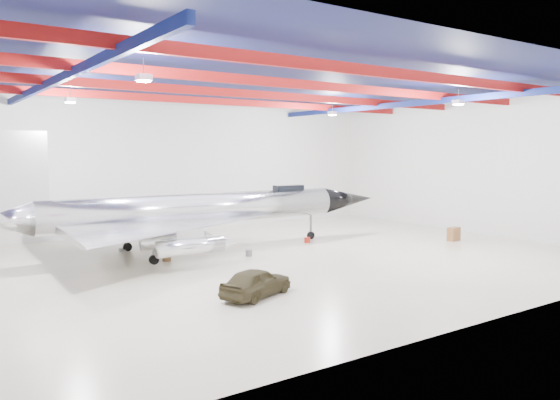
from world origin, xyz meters
TOP-DOWN VIEW (x-y plane):
  - floor at (0.00, 0.00)m, footprint 40.00×40.00m
  - wall_back at (0.00, 15.00)m, footprint 40.00×0.00m
  - wall_right at (20.00, 0.00)m, footprint 0.00×30.00m
  - ceiling at (0.00, 0.00)m, footprint 40.00×40.00m
  - ceiling_structure at (0.00, 0.00)m, footprint 39.50×29.50m
  - jet_aircraft at (-2.21, 5.20)m, footprint 28.74×16.88m
  - jeep at (-5.11, -6.74)m, footprint 4.30×2.96m
  - desk at (15.44, -1.73)m, footprint 1.17×0.71m
  - crate_ply at (-5.30, 3.30)m, footprint 0.62×0.56m
  - engine_drum at (-0.34, 1.80)m, footprint 0.47×0.47m
  - parts_bin at (0.30, 8.66)m, footprint 0.60×0.52m
  - crate_small at (-6.54, 8.01)m, footprint 0.36×0.31m
  - tool_chest at (5.85, 3.78)m, footprint 0.51×0.51m
  - oil_barrel at (-1.16, 6.60)m, footprint 0.71×0.65m
  - spares_box at (0.83, 7.44)m, footprint 0.45×0.45m

SIDE VIEW (x-z plane):
  - floor at x=0.00m, z-range 0.00..0.00m
  - crate_small at x=-6.54m, z-range 0.00..0.23m
  - spares_box at x=0.83m, z-range 0.00..0.31m
  - crate_ply at x=-5.30m, z-range 0.00..0.35m
  - parts_bin at x=0.30m, z-range 0.00..0.36m
  - engine_drum at x=-0.34m, z-range 0.00..0.38m
  - tool_chest at x=5.85m, z-range 0.00..0.40m
  - oil_barrel at x=-1.16m, z-range 0.00..0.41m
  - desk at x=15.44m, z-range 0.00..1.01m
  - jeep at x=-5.11m, z-range 0.00..1.36m
  - jet_aircraft at x=-2.21m, z-range -1.35..6.49m
  - wall_back at x=0.00m, z-range -14.50..25.50m
  - wall_right at x=20.00m, z-range -9.50..20.50m
  - ceiling_structure at x=0.00m, z-range 9.79..10.86m
  - ceiling at x=0.00m, z-range 11.00..11.00m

